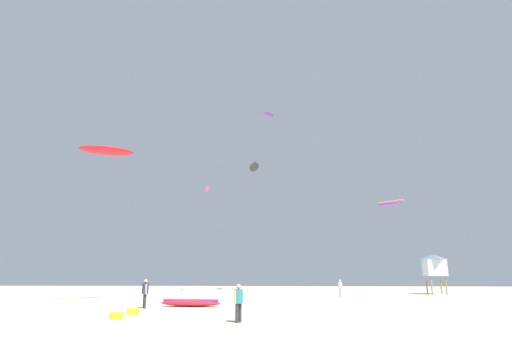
% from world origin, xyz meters
% --- Properties ---
extents(person_foreground, '(0.40, 0.45, 1.67)m').
position_xyz_m(person_foreground, '(-0.13, 4.49, 0.98)').
color(person_foreground, '#2D2D33').
rests_on(person_foreground, ground).
extents(person_midground, '(0.40, 0.53, 1.79)m').
position_xyz_m(person_midground, '(-6.84, 12.01, 1.05)').
color(person_midground, '#2D2D33').
rests_on(person_midground, ground).
extents(person_left, '(0.36, 0.49, 1.60)m').
position_xyz_m(person_left, '(7.42, 25.55, 0.93)').
color(person_left, silver).
rests_on(person_left, ground).
extents(kite_grounded_near, '(4.26, 1.68, 0.50)m').
position_xyz_m(kite_grounded_near, '(-4.22, 13.60, 0.24)').
color(kite_grounded_near, red).
rests_on(kite_grounded_near, ground).
extents(lifeguard_tower, '(2.30, 2.30, 4.15)m').
position_xyz_m(lifeguard_tower, '(18.42, 31.63, 3.05)').
color(lifeguard_tower, '#8C704C').
rests_on(lifeguard_tower, ground).
extents(cooler_box, '(0.56, 0.36, 0.32)m').
position_xyz_m(cooler_box, '(-6.13, 7.84, 0.16)').
color(cooler_box, yellow).
rests_on(cooler_box, ground).
extents(gear_bag, '(0.56, 0.36, 0.32)m').
position_xyz_m(gear_bag, '(-6.18, 5.61, 0.16)').
color(gear_bag, yellow).
rests_on(gear_bag, ground).
extents(kite_aloft_0, '(1.68, 4.42, 0.59)m').
position_xyz_m(kite_aloft_0, '(-1.42, 38.24, 15.89)').
color(kite_aloft_0, '#2D2D33').
extents(kite_aloft_1, '(1.65, 1.99, 0.41)m').
position_xyz_m(kite_aloft_1, '(0.56, 38.94, 23.70)').
color(kite_aloft_1, purple).
extents(kite_aloft_2, '(3.59, 3.74, 0.68)m').
position_xyz_m(kite_aloft_2, '(16.96, 41.42, 11.45)').
color(kite_aloft_2, purple).
extents(kite_aloft_3, '(4.42, 2.82, 0.81)m').
position_xyz_m(kite_aloft_3, '(-12.40, 16.94, 12.01)').
color(kite_aloft_3, red).
extents(kite_aloft_4, '(1.20, 2.93, 0.68)m').
position_xyz_m(kite_aloft_4, '(-7.35, 36.89, 12.74)').
color(kite_aloft_4, '#E5598C').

